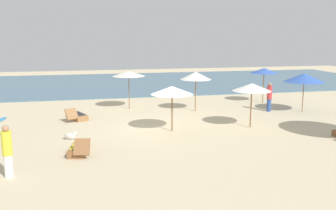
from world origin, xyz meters
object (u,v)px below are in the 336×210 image
object	(u,v)px
umbrella_2	(129,74)
dog	(70,136)
umbrella_0	(304,78)
umbrella_4	(172,90)
umbrella_1	(252,87)
umbrella_5	(264,71)
person_1	(269,97)
lounger_1	(77,116)
person_0	(7,151)
lounger_0	(79,149)
umbrella_3	(196,76)

from	to	relation	value
umbrella_2	dog	world-z (taller)	umbrella_2
umbrella_0	dog	size ratio (longest dim) A/B	3.58
umbrella_4	dog	distance (m)	4.90
umbrella_0	umbrella_1	size ratio (longest dim) A/B	1.04
umbrella_1	umbrella_5	size ratio (longest dim) A/B	0.95
umbrella_0	umbrella_4	world-z (taller)	umbrella_0
umbrella_1	person_1	world-z (taller)	umbrella_1
lounger_1	dog	world-z (taller)	lounger_1
person_0	person_1	xyz separation A→B (m)	(12.77, 7.70, -0.00)
lounger_0	dog	distance (m)	2.01
umbrella_0	umbrella_3	bearing A→B (deg)	164.87
umbrella_4	person_0	xyz separation A→B (m)	(-6.28, -4.50, -1.05)
umbrella_4	dog	bearing A→B (deg)	-173.46
umbrella_3	umbrella_2	bearing A→B (deg)	158.97
umbrella_5	lounger_1	world-z (taller)	umbrella_5
umbrella_4	umbrella_3	bearing A→B (deg)	60.89
umbrella_3	dog	world-z (taller)	umbrella_3
umbrella_4	dog	size ratio (longest dim) A/B	3.36
umbrella_5	lounger_1	bearing A→B (deg)	-168.26
umbrella_4	lounger_1	size ratio (longest dim) A/B	1.17
umbrella_5	lounger_0	distance (m)	14.36
umbrella_5	lounger_1	size ratio (longest dim) A/B	1.26
umbrella_1	umbrella_2	xyz separation A→B (m)	(-5.17, 5.76, 0.16)
umbrella_0	lounger_1	bearing A→B (deg)	176.49
lounger_1	umbrella_2	bearing A→B (deg)	36.75
umbrella_2	lounger_1	size ratio (longest dim) A/B	1.27
umbrella_0	lounger_0	xyz separation A→B (m)	(-12.43, -5.12, -1.81)
umbrella_0	person_1	bearing A→B (deg)	162.10
umbrella_4	lounger_0	world-z (taller)	umbrella_4
umbrella_4	person_0	distance (m)	7.80
umbrella_4	person_0	size ratio (longest dim) A/B	1.24
umbrella_0	lounger_0	distance (m)	13.56
person_0	umbrella_5	bearing A→B (deg)	37.09
umbrella_2	person_0	distance (m)	11.36
umbrella_1	person_0	distance (m)	11.08
umbrella_1	umbrella_4	distance (m)	3.84
umbrella_2	lounger_1	distance (m)	4.22
lounger_1	umbrella_5	bearing A→B (deg)	11.74
umbrella_0	dog	world-z (taller)	umbrella_0
umbrella_3	umbrella_5	xyz separation A→B (m)	(5.03, 1.61, 0.03)
umbrella_0	dog	distance (m)	13.33
umbrella_0	person_1	xyz separation A→B (m)	(-1.79, 0.58, -1.13)
umbrella_1	lounger_1	xyz separation A→B (m)	(-8.18, 3.51, -1.78)
umbrella_4	lounger_0	xyz separation A→B (m)	(-4.15, -2.50, -1.72)
lounger_1	dog	bearing A→B (deg)	-93.01
umbrella_3	lounger_0	distance (m)	9.54
umbrella_2	umbrella_4	size ratio (longest dim) A/B	1.08
umbrella_0	umbrella_2	world-z (taller)	umbrella_2
umbrella_1	lounger_0	distance (m)	8.52
umbrella_0	person_0	bearing A→B (deg)	-153.92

